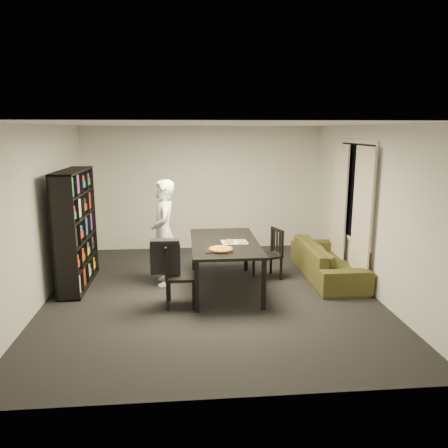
{
  "coord_description": "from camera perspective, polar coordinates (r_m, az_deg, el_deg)",
  "views": [
    {
      "loc": [
        -0.39,
        -6.47,
        2.52
      ],
      "look_at": [
        0.23,
        0.3,
        1.05
      ],
      "focal_mm": 35.0,
      "sensor_mm": 36.0,
      "label": 1
    }
  ],
  "objects": [
    {
      "name": "chair_left",
      "position": [
        6.37,
        -6.48,
        -6.11
      ],
      "size": [
        0.44,
        0.44,
        0.92
      ],
      "rotation": [
        0.0,
        0.0,
        1.55
      ],
      "color": "black",
      "rests_on": "room"
    },
    {
      "name": "bookshelf",
      "position": [
        7.45,
        -18.79,
        -0.61
      ],
      "size": [
        0.35,
        1.5,
        1.9
      ],
      "primitive_type": "cube",
      "color": "black",
      "rests_on": "room"
    },
    {
      "name": "curtain_left",
      "position": [
        7.25,
        17.54,
        0.74
      ],
      "size": [
        0.03,
        0.7,
        2.25
      ],
      "primitive_type": "cube",
      "color": "beige",
      "rests_on": "room"
    },
    {
      "name": "window_pane",
      "position": [
        7.7,
        16.82,
        4.08
      ],
      "size": [
        0.02,
        1.4,
        1.6
      ],
      "primitive_type": "cube",
      "color": "black",
      "rests_on": "room"
    },
    {
      "name": "draped_jacket",
      "position": [
        6.31,
        -7.68,
        -4.08
      ],
      "size": [
        0.43,
        0.19,
        0.51
      ],
      "rotation": [
        0.0,
        0.0,
        1.55
      ],
      "color": "black",
      "rests_on": "chair_left"
    },
    {
      "name": "pizza_slices",
      "position": [
        6.86,
        1.42,
        -2.3
      ],
      "size": [
        0.46,
        0.43,
        0.01
      ],
      "primitive_type": null,
      "rotation": [
        0.0,
        0.0,
        -0.4
      ],
      "color": "#C47E3D",
      "rests_on": "dining_table"
    },
    {
      "name": "kitchen_towel",
      "position": [
        6.86,
        1.35,
        -2.39
      ],
      "size": [
        0.42,
        0.32,
        0.01
      ],
      "primitive_type": "cube",
      "rotation": [
        0.0,
        0.0,
        0.06
      ],
      "color": "white",
      "rests_on": "dining_table"
    },
    {
      "name": "room",
      "position": [
        6.59,
        -1.73,
        1.54
      ],
      "size": [
        5.01,
        5.51,
        2.61
      ],
      "color": "black",
      "rests_on": "ground"
    },
    {
      "name": "person",
      "position": [
        7.2,
        -7.9,
        -1.16
      ],
      "size": [
        0.47,
        0.67,
        1.74
      ],
      "primitive_type": "imported",
      "rotation": [
        0.0,
        0.0,
        -1.47
      ],
      "color": "white",
      "rests_on": "room"
    },
    {
      "name": "curtain_right",
      "position": [
        8.2,
        14.78,
        2.19
      ],
      "size": [
        0.03,
        0.7,
        2.25
      ],
      "primitive_type": "cube",
      "color": "beige",
      "rests_on": "room"
    },
    {
      "name": "chair_right",
      "position": [
        7.55,
        6.26,
        -3.41
      ],
      "size": [
        0.51,
        0.51,
        0.87
      ],
      "rotation": [
        0.0,
        0.0,
        -1.24
      ],
      "color": "black",
      "rests_on": "room"
    },
    {
      "name": "pepperoni_pizza",
      "position": [
        6.39,
        -0.43,
        -3.28
      ],
      "size": [
        0.35,
        0.35,
        0.03
      ],
      "rotation": [
        0.0,
        0.0,
        -0.17
      ],
      "color": "brown",
      "rests_on": "dining_table"
    },
    {
      "name": "dining_table",
      "position": [
        6.93,
        0.08,
        -2.87
      ],
      "size": [
        1.05,
        1.89,
        0.79
      ],
      "color": "black",
      "rests_on": "room"
    },
    {
      "name": "baking_tray",
      "position": [
        6.41,
        -0.68,
        -3.41
      ],
      "size": [
        0.41,
        0.33,
        0.01
      ],
      "primitive_type": "cube",
      "rotation": [
        0.0,
        0.0,
        -0.02
      ],
      "color": "black",
      "rests_on": "dining_table"
    },
    {
      "name": "window_frame",
      "position": [
        7.7,
        16.78,
        4.08
      ],
      "size": [
        0.03,
        1.52,
        1.72
      ],
      "primitive_type": "cube",
      "color": "white",
      "rests_on": "room"
    },
    {
      "name": "sofa",
      "position": [
        7.79,
        13.37,
        -4.68
      ],
      "size": [
        0.8,
        2.05,
        0.6
      ],
      "primitive_type": "imported",
      "rotation": [
        0.0,
        0.0,
        1.57
      ],
      "color": "#383616",
      "rests_on": "room"
    }
  ]
}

